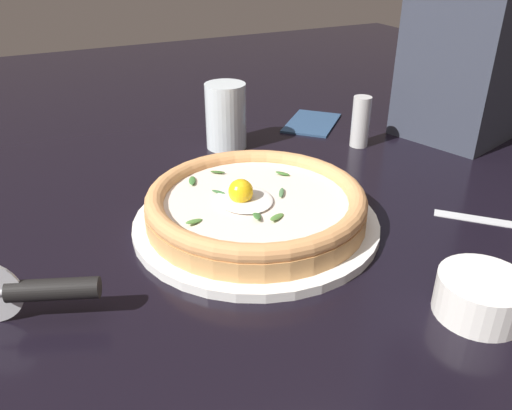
# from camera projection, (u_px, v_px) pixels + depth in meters

# --- Properties ---
(ground_plane) EXTENTS (2.40, 2.40, 0.03)m
(ground_plane) POSITION_uv_depth(u_px,v_px,m) (218.00, 228.00, 0.71)
(ground_plane) COLOR black
(ground_plane) RESTS_ON ground
(pizza_plate) EXTENTS (0.32, 0.32, 0.01)m
(pizza_plate) POSITION_uv_depth(u_px,v_px,m) (256.00, 222.00, 0.68)
(pizza_plate) COLOR white
(pizza_plate) RESTS_ON ground
(pizza) EXTENTS (0.28, 0.28, 0.06)m
(pizza) POSITION_uv_depth(u_px,v_px,m) (256.00, 204.00, 0.67)
(pizza) COLOR tan
(pizza) RESTS_ON pizza_plate
(side_bowl) EXTENTS (0.09, 0.09, 0.04)m
(side_bowl) POSITION_uv_depth(u_px,v_px,m) (481.00, 296.00, 0.52)
(side_bowl) COLOR white
(side_bowl) RESTS_ON ground
(pizza_cutter) EXTENTS (0.07, 0.14, 0.07)m
(pizza_cutter) POSITION_uv_depth(u_px,v_px,m) (34.00, 290.00, 0.51)
(pizza_cutter) COLOR silver
(pizza_cutter) RESTS_ON ground
(drinking_glass) EXTENTS (0.07, 0.07, 0.11)m
(drinking_glass) POSITION_uv_depth(u_px,v_px,m) (226.00, 121.00, 0.91)
(drinking_glass) COLOR silver
(drinking_glass) RESTS_ON ground
(folded_napkin) EXTENTS (0.16, 0.16, 0.01)m
(folded_napkin) POSITION_uv_depth(u_px,v_px,m) (312.00, 122.00, 1.04)
(folded_napkin) COLOR navy
(folded_napkin) RESTS_ON ground
(pepper_shaker) EXTENTS (0.03, 0.03, 0.09)m
(pepper_shaker) POSITION_uv_depth(u_px,v_px,m) (361.00, 122.00, 0.92)
(pepper_shaker) COLOR silver
(pepper_shaker) RESTS_ON ground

